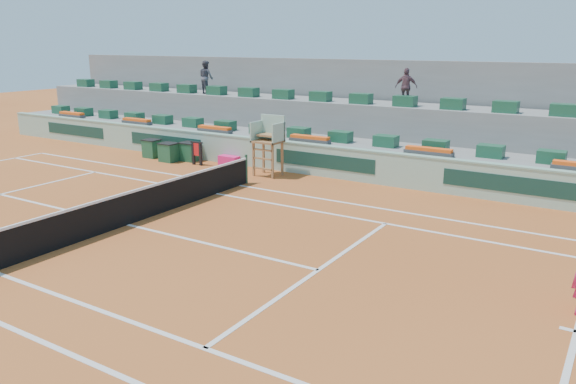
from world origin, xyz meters
name	(u,v)px	position (x,y,z in m)	size (l,w,h in m)	color
ground	(128,225)	(0.00, 0.00, 0.00)	(90.00, 90.00, 0.00)	#9B4A1E
seating_tier_lower	(309,148)	(0.00, 10.70, 0.60)	(36.00, 4.00, 1.20)	gray
seating_tier_upper	(326,128)	(0.00, 12.30, 1.30)	(36.00, 2.40, 2.60)	gray
stadium_back_wall	(342,105)	(0.00, 13.90, 2.20)	(36.00, 0.40, 4.40)	gray
player_bag	(229,161)	(-2.54, 8.13, 0.21)	(0.93, 0.41, 0.41)	#F92077
spectator_left	(206,77)	(-6.77, 11.83, 3.44)	(0.82, 0.64, 1.68)	#474752
spectator_mid	(406,87)	(3.93, 11.93, 3.38)	(0.91, 0.38, 1.56)	brown
court_lines	(128,225)	(0.00, 0.00, 0.01)	(23.89, 11.09, 0.01)	silver
tennis_net	(126,208)	(0.00, 0.00, 0.53)	(0.10, 11.97, 1.10)	black
advertising_hoarding	(283,156)	(0.02, 8.50, 0.63)	(36.00, 0.34, 1.26)	#95BCA7
umpire_chair	(269,137)	(0.00, 7.50, 1.54)	(1.10, 0.90, 2.40)	brown
seat_row_lower	(299,133)	(0.00, 9.80, 1.42)	(32.90, 0.60, 0.44)	#194D32
seat_row_upper	(321,96)	(0.00, 11.70, 2.82)	(32.90, 0.60, 0.44)	#194D32
flower_planters	(260,134)	(-1.50, 9.00, 1.33)	(26.80, 0.36, 0.28)	#454545
drink_cooler_a	(190,151)	(-4.63, 7.95, 0.42)	(0.83, 0.72, 0.84)	#194C2F
drink_cooler_b	(169,152)	(-5.31, 7.33, 0.42)	(0.78, 0.67, 0.84)	#194C2F
drink_cooler_c	(152,148)	(-6.63, 7.60, 0.42)	(0.73, 0.63, 0.84)	#194C2F
towel_rack	(197,151)	(-3.74, 7.42, 0.60)	(0.63, 0.10, 1.03)	black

